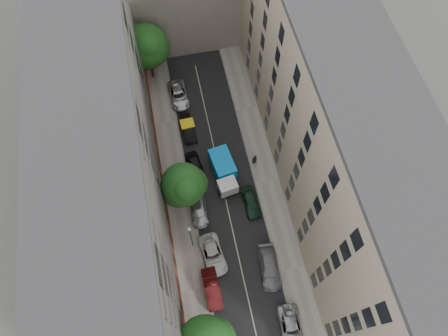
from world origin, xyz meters
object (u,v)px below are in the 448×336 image
object	(u,v)px
car_right_1	(270,268)
tree_far	(147,48)
car_right_2	(251,202)
car_left_2	(213,255)
car_left_5	(188,128)
pedestrian	(254,159)
lamp_post	(191,235)
car_left_4	(196,167)
car_left_3	(199,209)
tarp_truck	(224,171)
car_left_1	(212,289)
car_left_6	(179,95)
car_right_0	(291,329)
tree_mid	(184,186)

from	to	relation	value
car_right_1	tree_far	distance (m)	31.13
car_right_2	tree_far	xyz separation A→B (m)	(-8.83, 21.43, 5.23)
car_left_2	car_left_5	xyz separation A→B (m)	(0.00, 16.90, 0.04)
tree_far	pedestrian	xyz separation A→B (m)	(10.53, -16.12, -4.85)
car_left_2	lamp_post	xyz separation A→B (m)	(-2.00, 1.68, 3.26)
car_left_5	car_left_4	bearing A→B (deg)	-93.62
car_left_2	pedestrian	bearing A→B (deg)	48.57
car_right_1	car_left_4	bearing A→B (deg)	117.11
car_left_3	pedestrian	xyz separation A→B (m)	(7.89, 4.91, 0.44)
car_left_3	car_left_5	bearing A→B (deg)	91.06
tarp_truck	car_left_5	distance (m)	8.06
tarp_truck	car_left_1	size ratio (longest dim) A/B	1.35
car_left_4	car_left_2	bearing A→B (deg)	-99.59
car_left_2	car_left_6	bearing A→B (deg)	84.30
car_right_0	car_right_1	size ratio (longest dim) A/B	0.96
tarp_truck	car_right_1	xyz separation A→B (m)	(2.58, -12.26, -0.75)
tree_far	lamp_post	world-z (taller)	tree_far
car_right_1	car_right_2	world-z (taller)	car_right_1
car_left_1	car_left_3	bearing A→B (deg)	86.79
car_left_3	car_right_2	world-z (taller)	car_right_2
car_left_4	pedestrian	size ratio (longest dim) A/B	2.25
tree_mid	car_left_1	bearing A→B (deg)	-85.08
tree_far	car_right_2	bearing A→B (deg)	-67.60
car_right_1	lamp_post	distance (m)	9.50
car_left_6	car_right_1	distance (m)	25.85
car_left_5	car_right_0	world-z (taller)	car_left_5
car_left_5	car_left_3	bearing A→B (deg)	-96.59
car_left_3	lamp_post	distance (m)	5.31
car_left_1	car_right_2	size ratio (longest dim) A/B	1.07
car_left_3	car_left_5	size ratio (longest dim) A/B	1.04
car_right_0	car_right_2	world-z (taller)	car_right_2
car_left_3	car_left_6	xyz separation A→B (m)	(0.22, 16.80, 0.04)
car_left_5	tree_far	xyz separation A→B (m)	(-3.23, 9.73, 5.22)
car_left_2	tree_mid	xyz separation A→B (m)	(-1.70, 6.92, 4.41)
car_right_0	tree_far	bearing A→B (deg)	108.99
tarp_truck	car_left_2	xyz separation A→B (m)	(-3.23, -9.56, -0.80)
tarp_truck	lamp_post	xyz separation A→B (m)	(-5.23, -7.88, 2.46)
car_left_1	tree_far	size ratio (longest dim) A/B	0.51
car_left_3	tree_mid	world-z (taller)	tree_mid
car_right_2	pedestrian	world-z (taller)	pedestrian
car_left_3	car_left_5	xyz separation A→B (m)	(0.59, 11.30, 0.06)
tarp_truck	car_right_0	bearing A→B (deg)	-89.27
car_left_5	tree_mid	size ratio (longest dim) A/B	0.58
car_left_4	car_left_6	bearing A→B (deg)	82.28
pedestrian	car_right_2	bearing A→B (deg)	55.92
car_left_1	car_left_3	world-z (taller)	car_left_1
car_left_3	car_left_4	size ratio (longest dim) A/B	1.07
car_left_1	lamp_post	bearing A→B (deg)	100.90
car_left_2	car_left_3	xyz separation A→B (m)	(-0.59, 5.60, -0.03)
car_left_2	tree_far	world-z (taller)	tree_far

